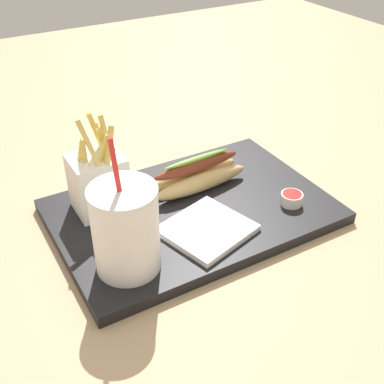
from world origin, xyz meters
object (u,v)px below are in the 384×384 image
at_px(napkin_stack, 207,229).
at_px(ketchup_cup_1, 292,198).
at_px(fries_basket, 99,181).
at_px(soda_cup, 126,229).
at_px(hot_dog_1, 197,175).

bearing_deg(napkin_stack, ketchup_cup_1, 177.70).
bearing_deg(ketchup_cup_1, fries_basket, -27.83).
height_order(soda_cup, hot_dog_1, soda_cup).
bearing_deg(hot_dog_1, soda_cup, 34.55).
relative_size(fries_basket, ketchup_cup_1, 4.53).
bearing_deg(soda_cup, fries_basket, -96.66).
xyz_separation_m(fries_basket, ketchup_cup_1, (-0.29, 0.15, -0.04)).
xyz_separation_m(ketchup_cup_1, napkin_stack, (0.16, -0.01, -0.01)).
xyz_separation_m(fries_basket, hot_dog_1, (-0.17, 0.02, -0.03)).
bearing_deg(fries_basket, soda_cup, 83.34).
bearing_deg(ketchup_cup_1, napkin_stack, -2.30).
relative_size(soda_cup, napkin_stack, 1.68).
bearing_deg(hot_dog_1, fries_basket, -7.66).
distance_m(fries_basket, napkin_stack, 0.19).
distance_m(fries_basket, hot_dog_1, 0.18).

